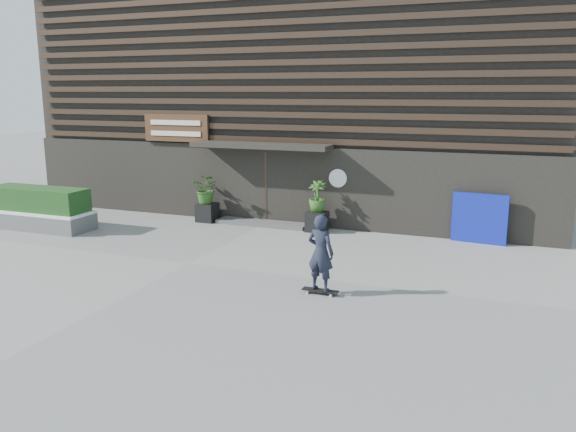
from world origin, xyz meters
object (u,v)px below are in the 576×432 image
at_px(planter_pot_left, 207,212).
at_px(skateboarder, 321,253).
at_px(raised_bed, 40,220).
at_px(blue_tarp, 480,219).
at_px(planter_pot_right, 317,222).

relative_size(planter_pot_left, skateboarder, 0.35).
xyz_separation_m(planter_pot_left, raised_bed, (-4.43, -2.73, -0.05)).
bearing_deg(blue_tarp, planter_pot_right, -169.90).
distance_m(planter_pot_right, skateboarder, 5.68).
bearing_deg(planter_pot_left, raised_bed, -148.33).
height_order(planter_pot_left, raised_bed, planter_pot_left).
distance_m(planter_pot_right, raised_bed, 8.67).
relative_size(planter_pot_left, raised_bed, 0.17).
distance_m(planter_pot_left, skateboarder, 7.80).
bearing_deg(raised_bed, planter_pot_right, 18.37).
xyz_separation_m(planter_pot_left, skateboarder, (5.65, -5.34, 0.60)).
height_order(planter_pot_left, skateboarder, skateboarder).
xyz_separation_m(planter_pot_right, skateboarder, (1.85, -5.34, 0.60)).
bearing_deg(skateboarder, planter_pot_right, 109.10).
bearing_deg(planter_pot_right, skateboarder, -70.90).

